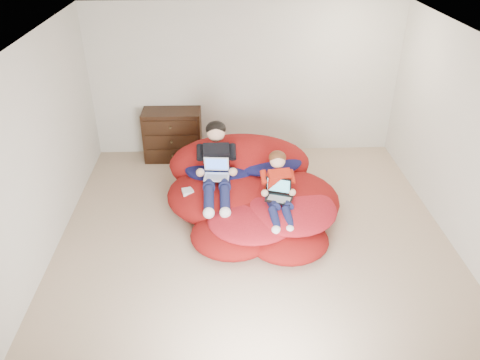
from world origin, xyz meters
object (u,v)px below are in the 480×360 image
object	(u,v)px
dresser	(173,135)
laptop_black	(279,193)
younger_boy	(279,186)
laptop_white	(217,171)
beanbag_pile	(251,193)
older_boy	(216,163)

from	to	relation	value
dresser	laptop_black	distance (m)	2.59
dresser	younger_boy	size ratio (longest dim) A/B	0.97
laptop_white	laptop_black	xyz separation A→B (m)	(0.79, -0.45, -0.08)
dresser	beanbag_pile	bearing A→B (deg)	-53.33
beanbag_pile	younger_boy	xyz separation A→B (m)	(0.32, -0.42, 0.35)
dresser	laptop_black	xyz separation A→B (m)	(1.52, -2.09, 0.14)
dresser	laptop_white	distance (m)	1.81
laptop_black	laptop_white	bearing A→B (deg)	150.52
dresser	beanbag_pile	distance (m)	2.02
dresser	older_boy	bearing A→B (deg)	-64.71
dresser	older_boy	xyz separation A→B (m)	(0.73, -1.55, 0.31)
older_boy	laptop_black	bearing A→B (deg)	-34.09
dresser	laptop_white	bearing A→B (deg)	-65.90
beanbag_pile	older_boy	distance (m)	0.66
beanbag_pile	laptop_white	bearing A→B (deg)	-177.22
older_boy	laptop_white	distance (m)	0.12
dresser	younger_boy	world-z (taller)	younger_boy
older_boy	beanbag_pile	bearing A→B (deg)	-7.85
dresser	laptop_black	bearing A→B (deg)	-53.89
beanbag_pile	laptop_black	bearing A→B (deg)	-55.91
beanbag_pile	laptop_black	distance (m)	0.63
beanbag_pile	laptop_white	world-z (taller)	beanbag_pile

